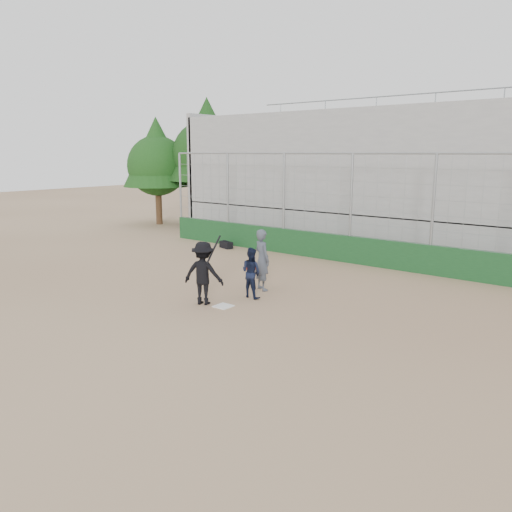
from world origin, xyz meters
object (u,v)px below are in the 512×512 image
Objects in this scene: catcher_crouched at (251,280)px; umpire at (262,263)px; equipment_bag at (226,245)px; batter_at_plate at (203,273)px.

catcher_crouched is 0.61× the size of umpire.
umpire is 6.84m from equipment_bag.
umpire reaches higher than equipment_bag.
umpire reaches higher than catcher_crouched.
batter_at_plate reaches higher than umpire.
catcher_crouched is at bearing -42.96° from equipment_bag.
equipment_bag is at bearing 127.41° from batter_at_plate.
umpire is (0.37, 2.10, -0.03)m from batter_at_plate.
catcher_crouched is (0.62, 1.26, -0.36)m from batter_at_plate.
catcher_crouched is 7.56m from equipment_bag.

